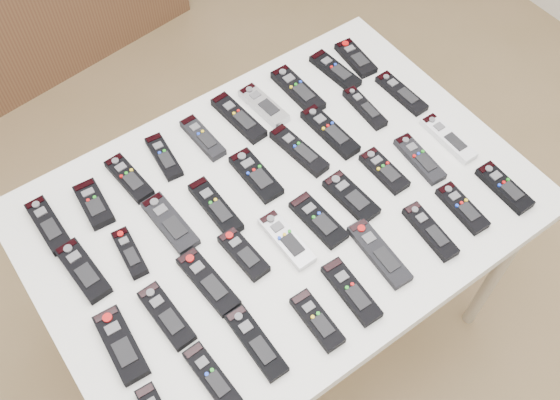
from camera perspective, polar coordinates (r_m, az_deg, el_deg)
ground at (r=2.30m, az=2.42°, el=-10.54°), size 4.00×4.00×0.00m
table at (r=1.64m, az=-0.00°, el=-1.51°), size 1.25×0.88×0.78m
remote_0 at (r=1.65m, az=-20.39°, el=-2.18°), size 0.05×0.17×0.02m
remote_1 at (r=1.65m, az=-16.66°, el=-0.35°), size 0.07×0.15×0.02m
remote_2 at (r=1.68m, az=-13.63°, el=1.95°), size 0.07×0.17×0.02m
remote_3 at (r=1.70m, az=-10.57°, el=3.91°), size 0.06×0.16×0.02m
remote_4 at (r=1.72m, az=-7.08°, el=5.66°), size 0.05×0.16×0.02m
remote_5 at (r=1.76m, az=-3.81°, el=7.52°), size 0.07×0.20×0.02m
remote_6 at (r=1.79m, az=-1.51°, el=8.62°), size 0.07×0.17×0.02m
remote_7 at (r=1.83m, az=1.63°, el=10.02°), size 0.06×0.19×0.02m
remote_8 at (r=1.89m, az=5.06°, el=11.70°), size 0.07×0.18×0.02m
remote_9 at (r=1.94m, az=6.93°, el=12.75°), size 0.07×0.16×0.02m
remote_10 at (r=1.56m, az=-17.55°, el=-6.16°), size 0.07×0.18×0.02m
remote_11 at (r=1.55m, az=-13.57°, el=-4.73°), size 0.05×0.14×0.02m
remote_12 at (r=1.58m, az=-10.02°, el=-2.09°), size 0.07×0.19×0.02m
remote_13 at (r=1.58m, az=-5.91°, el=-0.64°), size 0.05×0.19×0.02m
remote_14 at (r=1.63m, az=-2.22°, el=2.27°), size 0.06×0.17×0.02m
remote_15 at (r=1.68m, az=1.74°, el=4.55°), size 0.07×0.19×0.02m
remote_16 at (r=1.73m, az=4.58°, el=6.26°), size 0.06×0.20×0.02m
remote_17 at (r=1.80m, az=7.75°, el=8.35°), size 0.05×0.16×0.02m
remote_18 at (r=1.86m, az=11.03°, el=9.56°), size 0.05×0.18×0.02m
remote_19 at (r=1.45m, az=-14.33°, el=-12.71°), size 0.07×0.18×0.02m
remote_20 at (r=1.46m, az=-10.33°, el=-10.37°), size 0.06×0.17×0.02m
remote_21 at (r=1.48m, az=-6.59°, el=-7.42°), size 0.07×0.19×0.02m
remote_22 at (r=1.51m, az=-3.35°, el=-4.94°), size 0.06×0.15×0.02m
remote_23 at (r=1.53m, az=0.60°, el=-3.65°), size 0.06×0.17×0.02m
remote_24 at (r=1.56m, az=3.52°, el=-1.85°), size 0.07×0.17×0.02m
remote_25 at (r=1.60m, az=6.52°, el=0.26°), size 0.07×0.16×0.02m
remote_26 at (r=1.67m, az=9.51°, el=2.65°), size 0.05×0.15×0.02m
remote_27 at (r=1.71m, az=12.64°, el=3.69°), size 0.06×0.17×0.02m
remote_28 at (r=1.77m, az=15.13°, el=5.46°), size 0.05×0.18×0.02m
remote_30 at (r=1.40m, az=-6.23°, el=-15.80°), size 0.05×0.17×0.02m
remote_31 at (r=1.42m, az=-2.20°, el=-12.91°), size 0.05×0.18×0.02m
remote_32 at (r=1.43m, az=3.41°, el=-10.93°), size 0.05×0.15×0.02m
remote_33 at (r=1.47m, az=6.53°, el=-8.31°), size 0.06×0.18×0.02m
remote_34 at (r=1.53m, az=9.05°, el=-4.82°), size 0.06×0.20×0.02m
remote_35 at (r=1.58m, az=13.56°, el=-2.80°), size 0.06×0.17×0.02m
remote_36 at (r=1.64m, az=16.32°, el=-0.71°), size 0.06×0.16×0.02m
remote_37 at (r=1.71m, az=19.83°, el=1.07°), size 0.06×0.16×0.02m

